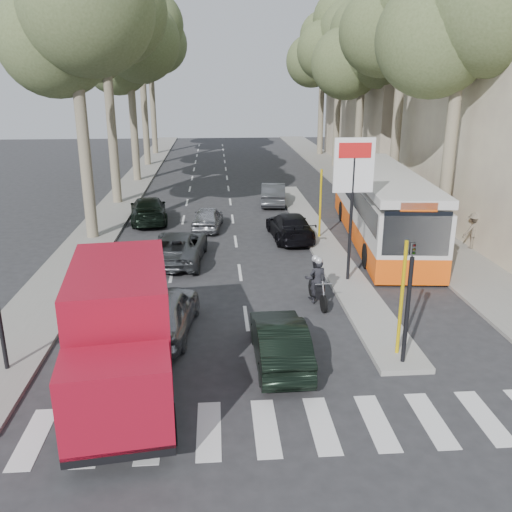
{
  "coord_description": "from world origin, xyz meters",
  "views": [
    {
      "loc": [
        -1.81,
        -14.53,
        7.62
      ],
      "look_at": [
        -0.44,
        3.76,
        1.6
      ],
      "focal_mm": 38.0,
      "sensor_mm": 36.0,
      "label": 1
    }
  ],
  "objects": [
    {
      "name": "ground",
      "position": [
        0.0,
        0.0,
        0.0
      ],
      "size": [
        120.0,
        120.0,
        0.0
      ],
      "primitive_type": "plane",
      "color": "#28282B",
      "rests_on": "ground"
    },
    {
      "name": "sidewalk_right",
      "position": [
        8.6,
        25.0,
        0.06
      ],
      "size": [
        3.2,
        70.0,
        0.12
      ],
      "primitive_type": "cube",
      "color": "gray",
      "rests_on": "ground"
    },
    {
      "name": "median_left",
      "position": [
        -8.0,
        28.0,
        0.06
      ],
      "size": [
        2.4,
        64.0,
        0.12
      ],
      "primitive_type": "cube",
      "color": "gray",
      "rests_on": "ground"
    },
    {
      "name": "traffic_island",
      "position": [
        3.25,
        11.0,
        0.08
      ],
      "size": [
        1.5,
        26.0,
        0.16
      ],
      "primitive_type": "cube",
      "color": "gray",
      "rests_on": "ground"
    },
    {
      "name": "building_far",
      "position": [
        15.5,
        34.0,
        8.0
      ],
      "size": [
        11.0,
        20.0,
        16.0
      ],
      "primitive_type": "cube",
      "color": "#B7A88E",
      "rests_on": "ground"
    },
    {
      "name": "billboard",
      "position": [
        3.25,
        5.0,
        3.7
      ],
      "size": [
        1.5,
        12.1,
        5.6
      ],
      "color": "yellow",
      "rests_on": "ground"
    },
    {
      "name": "traffic_light_island",
      "position": [
        3.25,
        -1.5,
        2.49
      ],
      "size": [
        0.16,
        0.41,
        3.6
      ],
      "color": "black",
      "rests_on": "ground"
    },
    {
      "name": "tree_l_a",
      "position": [
        -7.87,
        12.11,
        10.38
      ],
      "size": [
        7.4,
        7.2,
        14.1
      ],
      "color": "#6B604C",
      "rests_on": "ground"
    },
    {
      "name": "tree_l_b",
      "position": [
        -7.97,
        20.11,
        11.07
      ],
      "size": [
        7.4,
        7.2,
        14.88
      ],
      "color": "#6B604C",
      "rests_on": "ground"
    },
    {
      "name": "tree_l_c",
      "position": [
        -7.77,
        28.11,
        10.04
      ],
      "size": [
        7.4,
        7.2,
        13.71
      ],
      "color": "#6B604C",
      "rests_on": "ground"
    },
    {
      "name": "tree_l_d",
      "position": [
        -7.87,
        36.11,
        11.76
      ],
      "size": [
        7.4,
        7.2,
        15.66
      ],
      "color": "#6B604C",
      "rests_on": "ground"
    },
    {
      "name": "tree_l_e",
      "position": [
        -7.97,
        44.11,
        10.73
      ],
      "size": [
        7.4,
        7.2,
        14.49
      ],
      "color": "#6B604C",
      "rests_on": "ground"
    },
    {
      "name": "tree_r_a",
      "position": [
        9.13,
        10.11,
        10.38
      ],
      "size": [
        7.4,
        7.2,
        14.1
      ],
      "color": "#6B604C",
      "rests_on": "ground"
    },
    {
      "name": "tree_r_b",
      "position": [
        9.23,
        18.11,
        11.42
      ],
      "size": [
        7.4,
        7.2,
        15.27
      ],
      "color": "#6B604C",
      "rests_on": "ground"
    },
    {
      "name": "tree_r_c",
      "position": [
        9.03,
        26.11,
        9.69
      ],
      "size": [
        7.4,
        7.2,
        13.32
      ],
      "color": "#6B604C",
      "rests_on": "ground"
    },
    {
      "name": "tree_r_d",
      "position": [
        9.13,
        34.11,
        11.07
      ],
      "size": [
        7.4,
        7.2,
        14.88
      ],
      "color": "#6B604C",
      "rests_on": "ground"
    },
    {
      "name": "tree_r_e",
      "position": [
        9.23,
        42.11,
        10.38
      ],
      "size": [
        7.4,
        7.2,
        14.1
      ],
      "color": "#6B604C",
      "rests_on": "ground"
    },
    {
      "name": "silver_hatchback",
      "position": [
        -3.5,
        1.04,
        0.74
      ],
      "size": [
        2.24,
        4.52,
        1.48
      ],
      "primitive_type": "imported",
      "rotation": [
        0.0,
        0.0,
        3.03
      ],
      "color": "gray",
      "rests_on": "ground"
    },
    {
      "name": "dark_hatchback",
      "position": [
        -0.13,
        -1.0,
        0.66
      ],
      "size": [
        1.45,
        4.01,
        1.31
      ],
      "primitive_type": "imported",
      "rotation": [
        0.0,
        0.0,
        3.16
      ],
      "color": "black",
      "rests_on": "ground"
    },
    {
      "name": "queue_car_a",
      "position": [
        -3.5,
        8.15,
        0.66
      ],
      "size": [
        2.6,
        4.94,
        1.33
      ],
      "primitive_type": "imported",
      "rotation": [
        0.0,
        0.0,
        3.06
      ],
      "color": "#45494C",
      "rests_on": "ground"
    },
    {
      "name": "queue_car_b",
      "position": [
        1.8,
        11.22,
        0.66
      ],
      "size": [
        2.16,
        4.66,
        1.32
      ],
      "primitive_type": "imported",
      "rotation": [
        0.0,
        0.0,
        3.21
      ],
      "color": "black",
      "rests_on": "ground"
    },
    {
      "name": "queue_car_c",
      "position": [
        -2.29,
        13.41,
        0.61
      ],
      "size": [
        1.83,
        3.72,
        1.22
      ],
      "primitive_type": "imported",
      "rotation": [
        0.0,
        0.0,
        3.03
      ],
      "color": "#9B9DA2",
      "rests_on": "ground"
    },
    {
      "name": "queue_car_d",
      "position": [
        1.8,
        19.06,
        0.69
      ],
      "size": [
        1.87,
        4.32,
        1.38
      ],
      "primitive_type": "imported",
      "rotation": [
        0.0,
        0.0,
        3.04
      ],
      "color": "#45484C",
      "rests_on": "ground"
    },
    {
      "name": "queue_car_e",
      "position": [
        -5.58,
        15.2,
        0.69
      ],
      "size": [
        2.56,
        5.0,
        1.39
      ],
      "primitive_type": "imported",
      "rotation": [
        0.0,
        0.0,
        3.27
      ],
      "color": "black",
      "rests_on": "ground"
    },
    {
      "name": "red_truck",
      "position": [
        -4.22,
        -2.3,
        1.71
      ],
      "size": [
        2.98,
        6.28,
        3.23
      ],
      "rotation": [
        0.0,
        0.0,
        0.12
      ],
      "color": "black",
      "rests_on": "ground"
    },
    {
      "name": "city_bus",
      "position": [
        6.2,
        10.72,
        1.81
      ],
      "size": [
        4.09,
        13.26,
        3.44
      ],
      "rotation": [
        0.0,
        0.0,
        -0.1
      ],
      "color": "#FC560E",
      "rests_on": "ground"
    },
    {
      "name": "motorcycle",
      "position": [
        1.67,
        3.22,
        0.8
      ],
      "size": [
        0.8,
        2.07,
        1.76
      ],
      "rotation": [
        0.0,
        0.0,
        0.11
      ],
      "color": "black",
      "rests_on": "ground"
    },
    {
      "name": "pedestrian_near",
      "position": [
        7.23,
        10.36,
        1.04
      ],
      "size": [
        0.91,
        1.19,
        1.83
      ],
      "primitive_type": "imported",
      "rotation": [
        0.0,
        0.0,
        1.97
      ],
      "color": "#382D43",
      "rests_on": "sidewalk_right"
    },
    {
      "name": "pedestrian_far",
      "position": [
        10.0,
        8.7,
        0.96
      ],
      "size": [
        1.17,
        0.73,
        1.67
      ],
      "primitive_type": "imported",
      "rotation": [
        0.0,
        0.0,
        3.38
      ],
      "color": "#63594A",
      "rests_on": "sidewalk_right"
    }
  ]
}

